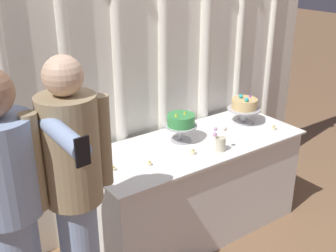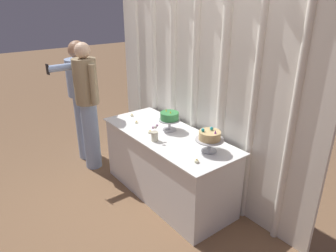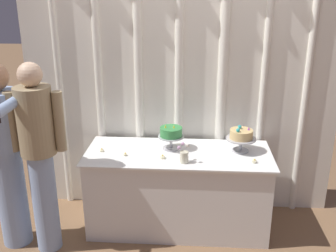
{
  "view_description": "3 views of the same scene",
  "coord_description": "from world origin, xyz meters",
  "px_view_note": "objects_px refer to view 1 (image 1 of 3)",
  "views": [
    {
      "loc": [
        -1.8,
        -2.09,
        2.1
      ],
      "look_at": [
        -0.16,
        0.23,
        0.9
      ],
      "focal_mm": 44.74,
      "sensor_mm": 36.0,
      "label": 1
    },
    {
      "loc": [
        2.44,
        -1.76,
        2.15
      ],
      "look_at": [
        0.05,
        0.07,
        0.89
      ],
      "focal_mm": 32.97,
      "sensor_mm": 36.0,
      "label": 2
    },
    {
      "loc": [
        0.13,
        -3.19,
        2.22
      ],
      "look_at": [
        -0.1,
        0.23,
        0.98
      ],
      "focal_mm": 42.09,
      "sensor_mm": 36.0,
      "label": 3
    }
  ],
  "objects_px": {
    "cake_display_nearright": "(244,106)",
    "tealight_near_right": "(193,152)",
    "tealight_near_left": "(149,163)",
    "guest_man_dark_suit": "(9,216)",
    "cake_display_nearleft": "(181,122)",
    "tealight_far_right": "(274,128)",
    "guest_man_pink_jacket": "(75,196)",
    "cake_table": "(194,187)",
    "flower_vase": "(220,142)",
    "tealight_far_left": "(113,169)"
  },
  "relations": [
    {
      "from": "cake_display_nearright",
      "to": "tealight_near_right",
      "type": "height_order",
      "value": "cake_display_nearright"
    },
    {
      "from": "tealight_near_left",
      "to": "guest_man_dark_suit",
      "type": "xyz_separation_m",
      "value": [
        -0.98,
        -0.26,
        0.12
      ]
    },
    {
      "from": "tealight_near_right",
      "to": "cake_display_nearleft",
      "type": "bearing_deg",
      "value": 74.84
    },
    {
      "from": "tealight_near_left",
      "to": "guest_man_dark_suit",
      "type": "distance_m",
      "value": 1.02
    },
    {
      "from": "tealight_far_right",
      "to": "guest_man_dark_suit",
      "type": "height_order",
      "value": "guest_man_dark_suit"
    },
    {
      "from": "tealight_far_right",
      "to": "guest_man_pink_jacket",
      "type": "bearing_deg",
      "value": -172.46
    },
    {
      "from": "guest_man_pink_jacket",
      "to": "cake_table",
      "type": "bearing_deg",
      "value": 19.96
    },
    {
      "from": "tealight_near_left",
      "to": "tealight_near_right",
      "type": "relative_size",
      "value": 0.8
    },
    {
      "from": "cake_table",
      "to": "tealight_far_right",
      "type": "height_order",
      "value": "tealight_far_right"
    },
    {
      "from": "cake_table",
      "to": "cake_display_nearright",
      "type": "bearing_deg",
      "value": 7.32
    },
    {
      "from": "tealight_near_left",
      "to": "flower_vase",
      "type": "bearing_deg",
      "value": -11.85
    },
    {
      "from": "guest_man_pink_jacket",
      "to": "tealight_far_right",
      "type": "bearing_deg",
      "value": 7.54
    },
    {
      "from": "tealight_far_left",
      "to": "cake_display_nearright",
      "type": "bearing_deg",
      "value": 4.32
    },
    {
      "from": "cake_table",
      "to": "tealight_near_right",
      "type": "relative_size",
      "value": 37.11
    },
    {
      "from": "cake_display_nearleft",
      "to": "flower_vase",
      "type": "distance_m",
      "value": 0.33
    },
    {
      "from": "tealight_far_left",
      "to": "tealight_near_right",
      "type": "height_order",
      "value": "tealight_near_right"
    },
    {
      "from": "tealight_near_left",
      "to": "guest_man_pink_jacket",
      "type": "height_order",
      "value": "guest_man_pink_jacket"
    },
    {
      "from": "flower_vase",
      "to": "tealight_far_left",
      "type": "distance_m",
      "value": 0.78
    },
    {
      "from": "tealight_near_left",
      "to": "tealight_far_right",
      "type": "bearing_deg",
      "value": -3.84
    },
    {
      "from": "flower_vase",
      "to": "tealight_far_left",
      "type": "xyz_separation_m",
      "value": [
        -0.76,
        0.18,
        -0.06
      ]
    },
    {
      "from": "cake_display_nearleft",
      "to": "guest_man_dark_suit",
      "type": "xyz_separation_m",
      "value": [
        -1.37,
        -0.44,
        -0.02
      ]
    },
    {
      "from": "tealight_near_left",
      "to": "guest_man_dark_suit",
      "type": "height_order",
      "value": "guest_man_dark_suit"
    },
    {
      "from": "flower_vase",
      "to": "guest_man_dark_suit",
      "type": "relative_size",
      "value": 0.11
    },
    {
      "from": "cake_table",
      "to": "cake_display_nearleft",
      "type": "height_order",
      "value": "cake_display_nearleft"
    },
    {
      "from": "cake_display_nearleft",
      "to": "tealight_far_right",
      "type": "relative_size",
      "value": 5.73
    },
    {
      "from": "cake_table",
      "to": "guest_man_dark_suit",
      "type": "relative_size",
      "value": 1.03
    },
    {
      "from": "guest_man_dark_suit",
      "to": "tealight_far_left",
      "type": "bearing_deg",
      "value": 23.96
    },
    {
      "from": "tealight_near_left",
      "to": "cake_display_nearright",
      "type": "bearing_deg",
      "value": 9.26
    },
    {
      "from": "tealight_far_right",
      "to": "guest_man_pink_jacket",
      "type": "height_order",
      "value": "guest_man_pink_jacket"
    },
    {
      "from": "cake_table",
      "to": "tealight_far_left",
      "type": "xyz_separation_m",
      "value": [
        -0.7,
        -0.02,
        0.39
      ]
    },
    {
      "from": "cake_display_nearleft",
      "to": "tealight_far_right",
      "type": "bearing_deg",
      "value": -19.32
    },
    {
      "from": "cake_table",
      "to": "tealight_near_right",
      "type": "height_order",
      "value": "tealight_near_right"
    },
    {
      "from": "cake_display_nearright",
      "to": "tealight_far_right",
      "type": "xyz_separation_m",
      "value": [
        0.09,
        -0.25,
        -0.14
      ]
    },
    {
      "from": "cake_display_nearleft",
      "to": "flower_vase",
      "type": "relative_size",
      "value": 1.34
    },
    {
      "from": "cake_table",
      "to": "tealight_near_left",
      "type": "distance_m",
      "value": 0.62
    },
    {
      "from": "tealight_far_right",
      "to": "guest_man_dark_suit",
      "type": "xyz_separation_m",
      "value": [
        -2.11,
        -0.18,
        0.12
      ]
    },
    {
      "from": "flower_vase",
      "to": "guest_man_pink_jacket",
      "type": "distance_m",
      "value": 1.2
    },
    {
      "from": "cake_display_nearleft",
      "to": "tealight_far_left",
      "type": "height_order",
      "value": "cake_display_nearleft"
    },
    {
      "from": "cake_table",
      "to": "guest_man_pink_jacket",
      "type": "distance_m",
      "value": 1.32
    },
    {
      "from": "tealight_far_left",
      "to": "guest_man_dark_suit",
      "type": "height_order",
      "value": "guest_man_dark_suit"
    },
    {
      "from": "tealight_near_left",
      "to": "guest_man_pink_jacket",
      "type": "distance_m",
      "value": 0.74
    },
    {
      "from": "tealight_far_right",
      "to": "cake_table",
      "type": "bearing_deg",
      "value": 165.41
    },
    {
      "from": "tealight_far_left",
      "to": "tealight_far_right",
      "type": "bearing_deg",
      "value": -6.25
    },
    {
      "from": "cake_display_nearright",
      "to": "tealight_far_left",
      "type": "relative_size",
      "value": 7.26
    },
    {
      "from": "tealight_near_right",
      "to": "guest_man_dark_suit",
      "type": "bearing_deg",
      "value": -170.66
    },
    {
      "from": "cake_display_nearleft",
      "to": "tealight_far_left",
      "type": "distance_m",
      "value": 0.65
    },
    {
      "from": "cake_table",
      "to": "guest_man_dark_suit",
      "type": "bearing_deg",
      "value": -166.25
    },
    {
      "from": "tealight_far_left",
      "to": "tealight_near_right",
      "type": "bearing_deg",
      "value": -11.35
    },
    {
      "from": "tealight_far_left",
      "to": "guest_man_pink_jacket",
      "type": "relative_size",
      "value": 0.02
    },
    {
      "from": "cake_display_nearright",
      "to": "flower_vase",
      "type": "relative_size",
      "value": 1.52
    }
  ]
}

